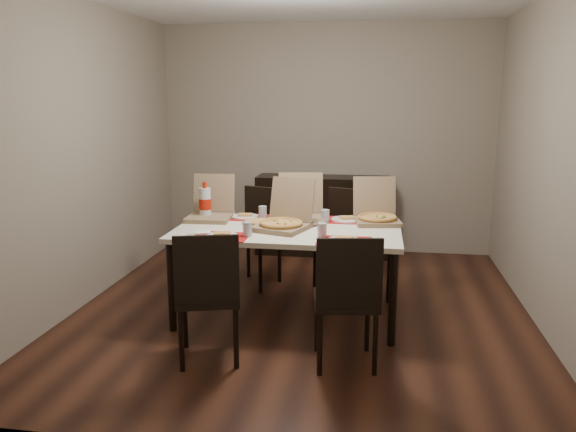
% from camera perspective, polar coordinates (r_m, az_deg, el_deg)
% --- Properties ---
extents(ground, '(3.80, 4.00, 0.02)m').
position_cam_1_polar(ground, '(4.88, 1.40, -9.59)').
color(ground, '#3D1F13').
rests_on(ground, ground).
extents(room_walls, '(3.84, 4.02, 2.62)m').
position_cam_1_polar(room_walls, '(4.97, 2.19, 11.39)').
color(room_walls, gray).
rests_on(room_walls, ground).
extents(sideboard, '(1.50, 0.40, 0.90)m').
position_cam_1_polar(sideboard, '(6.45, 3.54, 0.05)').
color(sideboard, black).
rests_on(sideboard, ground).
extents(dining_table, '(1.80, 1.00, 0.75)m').
position_cam_1_polar(dining_table, '(4.55, -0.00, -2.05)').
color(dining_table, beige).
rests_on(dining_table, ground).
extents(chair_near_left, '(0.52, 0.52, 0.93)m').
position_cam_1_polar(chair_near_left, '(3.83, -8.14, -7.62)').
color(chair_near_left, black).
rests_on(chair_near_left, ground).
extents(chair_near_right, '(0.48, 0.48, 0.93)m').
position_cam_1_polar(chair_near_right, '(3.74, 5.99, -8.04)').
color(chair_near_right, black).
rests_on(chair_near_right, ground).
extents(chair_far_left, '(0.54, 0.54, 0.93)m').
position_cam_1_polar(chair_far_left, '(5.43, -3.10, -1.59)').
color(chair_far_left, black).
rests_on(chair_far_left, ground).
extents(chair_far_right, '(0.53, 0.53, 0.93)m').
position_cam_1_polar(chair_far_right, '(5.36, 5.67, -1.82)').
color(chair_far_right, black).
rests_on(chair_far_right, ground).
extents(setting_near_left, '(0.51, 0.30, 0.11)m').
position_cam_1_polar(setting_near_left, '(4.29, -6.25, -1.79)').
color(setting_near_left, '#AF0B0E').
rests_on(setting_near_left, dining_table).
extents(setting_near_right, '(0.46, 0.30, 0.11)m').
position_cam_1_polar(setting_near_right, '(4.17, 5.09, -2.15)').
color(setting_near_right, '#AF0B0E').
rests_on(setting_near_right, dining_table).
extents(setting_far_left, '(0.48, 0.30, 0.11)m').
position_cam_1_polar(setting_far_left, '(4.92, -4.11, 0.07)').
color(setting_far_left, '#AF0B0E').
rests_on(setting_far_left, dining_table).
extents(setting_far_right, '(0.46, 0.30, 0.11)m').
position_cam_1_polar(setting_far_right, '(4.80, 5.48, -0.26)').
color(setting_far_right, '#AF0B0E').
rests_on(setting_far_right, dining_table).
extents(napkin_loose, '(0.16, 0.16, 0.02)m').
position_cam_1_polar(napkin_loose, '(4.54, -0.57, -1.09)').
color(napkin_loose, white).
rests_on(napkin_loose, dining_table).
extents(pizza_box_center, '(0.50, 0.53, 0.39)m').
position_cam_1_polar(pizza_box_center, '(4.49, -0.51, -0.57)').
color(pizza_box_center, '#796146').
rests_on(pizza_box_center, dining_table).
extents(pizza_box_right, '(0.43, 0.46, 0.37)m').
position_cam_1_polar(pizza_box_right, '(4.78, 8.99, 0.03)').
color(pizza_box_right, '#796146').
rests_on(pizza_box_right, dining_table).
extents(pizza_box_left, '(0.39, 0.43, 0.37)m').
position_cam_1_polar(pizza_box_left, '(4.91, -7.87, 0.43)').
color(pizza_box_left, '#796146').
rests_on(pizza_box_left, dining_table).
extents(pizza_box_extra, '(0.45, 0.48, 0.39)m').
position_cam_1_polar(pizza_box_extra, '(4.80, 1.33, 0.28)').
color(pizza_box_extra, '#796146').
rests_on(pizza_box_extra, dining_table).
extents(faina_plate, '(0.27, 0.27, 0.03)m').
position_cam_1_polar(faina_plate, '(4.68, -3.04, -0.66)').
color(faina_plate, black).
rests_on(faina_plate, dining_table).
extents(dip_bowl, '(0.14, 0.14, 0.03)m').
position_cam_1_polar(dip_bowl, '(4.63, 2.44, -0.77)').
color(dip_bowl, white).
rests_on(dip_bowl, dining_table).
extents(soda_bottle, '(0.11, 0.11, 0.32)m').
position_cam_1_polar(soda_bottle, '(4.91, -8.42, 1.29)').
color(soda_bottle, silver).
rests_on(soda_bottle, dining_table).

